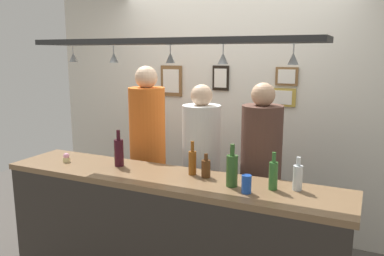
% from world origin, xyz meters
% --- Properties ---
extents(back_wall, '(4.40, 0.06, 2.60)m').
position_xyz_m(back_wall, '(0.00, 1.10, 1.30)').
color(back_wall, silver).
rests_on(back_wall, ground_plane).
extents(bar_counter, '(2.70, 0.55, 0.99)m').
position_xyz_m(bar_counter, '(0.00, -0.50, 0.67)').
color(bar_counter, brown).
rests_on(bar_counter, ground_plane).
extents(overhead_glass_rack, '(2.20, 0.36, 0.04)m').
position_xyz_m(overhead_glass_rack, '(0.00, -0.30, 1.98)').
color(overhead_glass_rack, black).
extents(hanging_wineglass_far_left, '(0.07, 0.07, 0.13)m').
position_xyz_m(hanging_wineglass_far_left, '(-0.88, -0.31, 1.87)').
color(hanging_wineglass_far_left, silver).
rests_on(hanging_wineglass_far_left, overhead_glass_rack).
extents(hanging_wineglass_left, '(0.07, 0.07, 0.13)m').
position_xyz_m(hanging_wineglass_left, '(-0.45, -0.34, 1.87)').
color(hanging_wineglass_left, silver).
rests_on(hanging_wineglass_left, overhead_glass_rack).
extents(hanging_wineglass_center_left, '(0.07, 0.07, 0.13)m').
position_xyz_m(hanging_wineglass_center_left, '(0.01, -0.29, 1.87)').
color(hanging_wineglass_center_left, silver).
rests_on(hanging_wineglass_center_left, overhead_glass_rack).
extents(hanging_wineglass_center, '(0.07, 0.07, 0.13)m').
position_xyz_m(hanging_wineglass_center, '(0.44, -0.36, 1.87)').
color(hanging_wineglass_center, silver).
rests_on(hanging_wineglass_center, overhead_glass_rack).
extents(hanging_wineglass_center_right, '(0.07, 0.07, 0.13)m').
position_xyz_m(hanging_wineglass_center_right, '(0.89, -0.30, 1.87)').
color(hanging_wineglass_center_right, silver).
rests_on(hanging_wineglass_center_right, overhead_glass_rack).
extents(person_left_orange_shirt, '(0.34, 0.34, 1.78)m').
position_xyz_m(person_left_orange_shirt, '(-0.55, 0.27, 1.08)').
color(person_left_orange_shirt, '#2D334C').
rests_on(person_left_orange_shirt, ground_plane).
extents(person_middle_white_patterned_shirt, '(0.34, 0.34, 1.63)m').
position_xyz_m(person_middle_white_patterned_shirt, '(0.01, 0.27, 0.98)').
color(person_middle_white_patterned_shirt, '#2D334C').
rests_on(person_middle_white_patterned_shirt, ground_plane).
extents(person_right_brown_shirt, '(0.34, 0.34, 1.66)m').
position_xyz_m(person_right_brown_shirt, '(0.55, 0.27, 1.00)').
color(person_right_brown_shirt, '#2D334C').
rests_on(person_right_brown_shirt, ground_plane).
extents(bottle_beer_amber_tall, '(0.06, 0.06, 0.26)m').
position_xyz_m(bottle_beer_amber_tall, '(0.16, -0.23, 1.09)').
color(bottle_beer_amber_tall, brown).
rests_on(bottle_beer_amber_tall, bar_counter).
extents(bottle_soda_clear, '(0.06, 0.06, 0.23)m').
position_xyz_m(bottle_soda_clear, '(0.94, -0.24, 1.08)').
color(bottle_soda_clear, silver).
rests_on(bottle_soda_clear, bar_counter).
extents(bottle_champagne_green, '(0.08, 0.08, 0.30)m').
position_xyz_m(bottle_champagne_green, '(0.52, -0.36, 1.11)').
color(bottle_champagne_green, '#2D5623').
rests_on(bottle_champagne_green, bar_counter).
extents(bottle_beer_brown_stubby, '(0.07, 0.07, 0.18)m').
position_xyz_m(bottle_beer_brown_stubby, '(0.28, -0.25, 1.06)').
color(bottle_beer_brown_stubby, '#512D14').
rests_on(bottle_beer_brown_stubby, bar_counter).
extents(bottle_wine_dark_red, '(0.08, 0.08, 0.30)m').
position_xyz_m(bottle_wine_dark_red, '(-0.48, -0.28, 1.10)').
color(bottle_wine_dark_red, '#380F19').
rests_on(bottle_wine_dark_red, bar_counter).
extents(bottle_beer_green_import, '(0.06, 0.06, 0.26)m').
position_xyz_m(bottle_beer_green_import, '(0.79, -0.30, 1.09)').
color(bottle_beer_green_import, '#336B2D').
rests_on(bottle_beer_green_import, bar_counter).
extents(drink_can, '(0.07, 0.07, 0.12)m').
position_xyz_m(drink_can, '(0.65, -0.44, 1.05)').
color(drink_can, '#1E4CB2').
rests_on(drink_can, bar_counter).
extents(cupcake, '(0.06, 0.06, 0.08)m').
position_xyz_m(cupcake, '(-0.95, -0.37, 1.02)').
color(cupcake, beige).
rests_on(cupcake, bar_counter).
extents(picture_frame_crest, '(0.18, 0.02, 0.26)m').
position_xyz_m(picture_frame_crest, '(-0.11, 1.06, 1.64)').
color(picture_frame_crest, black).
rests_on(picture_frame_crest, back_wall).
extents(picture_frame_caricature, '(0.26, 0.02, 0.34)m').
position_xyz_m(picture_frame_caricature, '(-0.70, 1.06, 1.59)').
color(picture_frame_caricature, brown).
rests_on(picture_frame_caricature, back_wall).
extents(picture_frame_upper_small, '(0.22, 0.02, 0.18)m').
position_xyz_m(picture_frame_upper_small, '(0.58, 1.06, 1.67)').
color(picture_frame_upper_small, brown).
rests_on(picture_frame_upper_small, back_wall).
extents(picture_frame_lower_pair, '(0.30, 0.02, 0.18)m').
position_xyz_m(picture_frame_lower_pair, '(0.53, 1.06, 1.46)').
color(picture_frame_lower_pair, '#B29338').
rests_on(picture_frame_lower_pair, back_wall).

